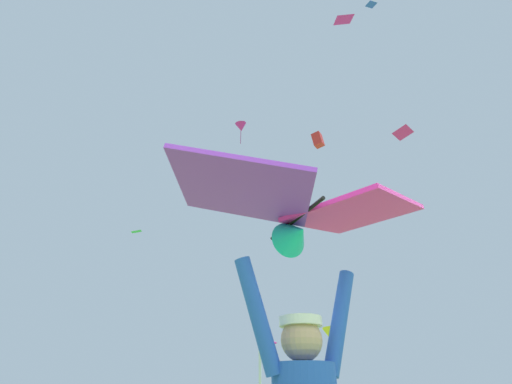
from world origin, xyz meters
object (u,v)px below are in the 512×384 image
(held_stunt_kite, at_px, (300,211))
(distant_kite_magenta_far_center, at_px, (302,187))
(distant_kite_magenta_low_right, at_px, (241,127))
(distant_kite_magenta_overhead_distant, at_px, (403,132))
(distant_kite_yellow_mid_left, at_px, (329,333))
(marker_flag, at_px, (267,353))
(distant_kite_blue_high_right, at_px, (371,4))
(distant_kite_red_mid_right, at_px, (318,140))
(distant_kite_green_high_left, at_px, (136,231))
(distant_kite_magenta_low_left, at_px, (344,19))

(held_stunt_kite, relative_size, distant_kite_magenta_far_center, 1.85)
(held_stunt_kite, relative_size, distant_kite_magenta_low_right, 0.82)
(distant_kite_magenta_overhead_distant, xyz_separation_m, distant_kite_magenta_low_right, (-6.78, 11.28, 8.78))
(distant_kite_yellow_mid_left, distance_m, marker_flag, 23.40)
(distant_kite_yellow_mid_left, relative_size, marker_flag, 1.08)
(distant_kite_magenta_overhead_distant, height_order, distant_kite_magenta_far_center, distant_kite_magenta_overhead_distant)
(distant_kite_blue_high_right, bearing_deg, distant_kite_red_mid_right, 96.27)
(distant_kite_magenta_overhead_distant, bearing_deg, distant_kite_magenta_far_center, 128.55)
(distant_kite_magenta_low_right, distance_m, distant_kite_red_mid_right, 6.51)
(distant_kite_yellow_mid_left, xyz_separation_m, distant_kite_blue_high_right, (-0.29, -15.20, 16.46))
(distant_kite_yellow_mid_left, bearing_deg, marker_flag, -109.71)
(distant_kite_magenta_far_center, bearing_deg, distant_kite_green_high_left, 149.36)
(held_stunt_kite, xyz_separation_m, distant_kite_blue_high_right, (7.88, 10.64, 19.35))
(held_stunt_kite, distance_m, distant_kite_magenta_low_left, 18.96)
(distant_kite_yellow_mid_left, height_order, marker_flag, distant_kite_yellow_mid_left)
(distant_kite_yellow_mid_left, height_order, distant_kite_blue_high_right, distant_kite_blue_high_right)
(marker_flag, bearing_deg, distant_kite_magenta_low_right, 88.04)
(distant_kite_green_high_left, distance_m, distant_kite_red_mid_right, 14.93)
(distant_kite_magenta_low_right, relative_size, distant_kite_yellow_mid_left, 0.96)
(distant_kite_green_high_left, bearing_deg, held_stunt_kite, -74.47)
(distant_kite_magenta_low_left, bearing_deg, distant_kite_red_mid_right, 81.61)
(distant_kite_magenta_low_right, bearing_deg, distant_kite_red_mid_right, -16.79)
(held_stunt_kite, relative_size, marker_flag, 0.85)
(held_stunt_kite, height_order, distant_kite_magenta_far_center, distant_kite_magenta_far_center)
(distant_kite_blue_high_right, relative_size, marker_flag, 0.35)
(distant_kite_magenta_far_center, distance_m, distant_kite_yellow_mid_left, 13.03)
(distant_kite_magenta_low_right, distance_m, distant_kite_blue_high_right, 13.12)
(marker_flag, bearing_deg, distant_kite_magenta_low_left, 46.82)
(distant_kite_magenta_low_left, xyz_separation_m, distant_kite_red_mid_right, (1.58, 10.70, 0.52))
(distant_kite_green_high_left, height_order, distant_kite_blue_high_right, distant_kite_blue_high_right)
(distant_kite_magenta_far_center, distance_m, distant_kite_red_mid_right, 9.11)
(distant_kite_red_mid_right, bearing_deg, marker_flag, -112.17)
(held_stunt_kite, xyz_separation_m, marker_flag, (0.36, 4.03, -0.47))
(distant_kite_magenta_low_right, relative_size, distant_kite_magenta_low_left, 1.73)
(held_stunt_kite, height_order, distant_kite_magenta_low_right, distant_kite_magenta_low_right)
(distant_kite_green_high_left, xyz_separation_m, distant_kite_blue_high_right, (13.70, -10.30, 10.99))
(held_stunt_kite, relative_size, distant_kite_magenta_low_left, 1.41)
(distant_kite_green_high_left, xyz_separation_m, distant_kite_red_mid_right, (12.67, -0.97, 7.84))
(distant_kite_green_high_left, relative_size, distant_kite_magenta_low_left, 0.71)
(distant_kite_yellow_mid_left, bearing_deg, distant_kite_green_high_left, -160.72)
(distant_kite_magenta_overhead_distant, distance_m, distant_kite_red_mid_right, 11.63)
(held_stunt_kite, bearing_deg, marker_flag, 84.91)
(distant_kite_red_mid_right, bearing_deg, distant_kite_magenta_low_right, 163.21)
(distant_kite_magenta_low_left, bearing_deg, distant_kite_blue_high_right, 27.67)
(distant_kite_yellow_mid_left, xyz_separation_m, distant_kite_red_mid_right, (-1.32, -5.87, 13.30))
(distant_kite_magenta_low_right, relative_size, distant_kite_magenta_far_center, 2.26)
(distant_kite_green_high_left, relative_size, distant_kite_red_mid_right, 0.71)
(distant_kite_magenta_low_right, height_order, distant_kite_magenta_low_left, distant_kite_magenta_low_right)
(distant_kite_red_mid_right, bearing_deg, distant_kite_magenta_far_center, -119.82)
(distant_kite_magenta_low_left, bearing_deg, distant_kite_magenta_low_right, 109.06)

